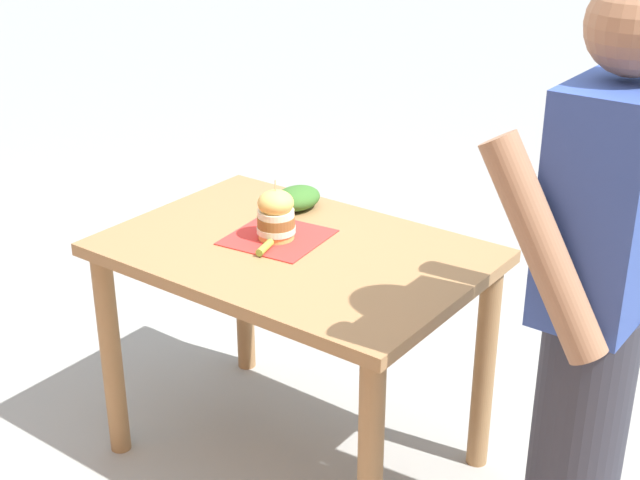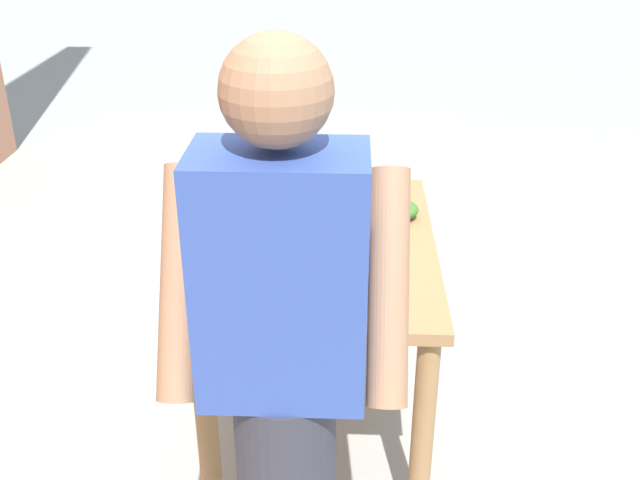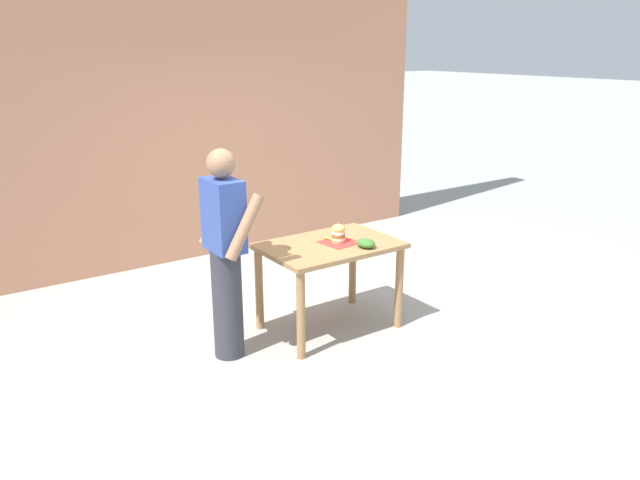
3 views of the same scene
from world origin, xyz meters
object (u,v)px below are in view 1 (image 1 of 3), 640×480
Objects in this scene: pickle_spear at (265,248)px; patio_table at (295,285)px; diner_across_table at (593,314)px; sandwich at (276,215)px; side_salad at (297,198)px.

patio_table is at bearing 150.81° from pickle_spear.
sandwich is at bearing -93.26° from diner_across_table.
pickle_spear is 0.37m from side_salad.
pickle_spear is 0.05× the size of diner_across_table.
diner_across_table reaches higher than pickle_spear.
side_salad is at bearing -143.99° from patio_table.
patio_table is at bearing -92.67° from diner_across_table.
pickle_spear is 0.48× the size of side_salad.
diner_across_table reaches higher than patio_table.
patio_table is 0.68× the size of diner_across_table.
diner_across_table is at bearing 75.12° from side_salad.
diner_across_table is at bearing 86.74° from sandwich.
sandwich is 0.12m from pickle_spear.
patio_table is 5.93× the size of sandwich.
sandwich is at bearing -100.03° from patio_table.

